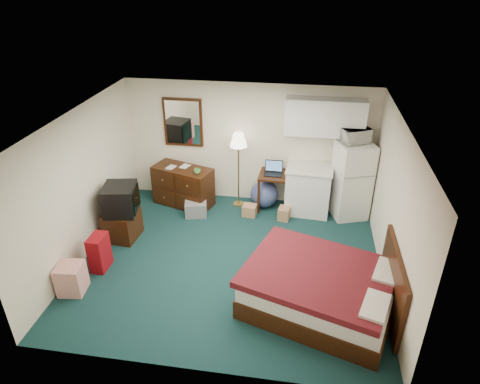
% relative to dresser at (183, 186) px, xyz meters
% --- Properties ---
extents(floor, '(5.00, 4.50, 0.01)m').
position_rel_dresser_xyz_m(floor, '(1.31, -1.80, -0.41)').
color(floor, '#14383A').
rests_on(floor, ground).
extents(ceiling, '(5.00, 4.50, 0.01)m').
position_rel_dresser_xyz_m(ceiling, '(1.31, -1.80, 2.09)').
color(ceiling, white).
rests_on(ceiling, walls).
extents(walls, '(5.01, 4.51, 2.50)m').
position_rel_dresser_xyz_m(walls, '(1.31, -1.80, 0.84)').
color(walls, white).
rests_on(walls, floor).
extents(mirror, '(0.80, 0.06, 1.00)m').
position_rel_dresser_xyz_m(mirror, '(-0.04, 0.42, 1.24)').
color(mirror, white).
rests_on(mirror, walls).
extents(upper_cabinets, '(1.50, 0.35, 0.70)m').
position_rel_dresser_xyz_m(upper_cabinets, '(2.76, 0.28, 1.54)').
color(upper_cabinets, white).
rests_on(upper_cabinets, walls).
extents(headboard, '(0.06, 1.56, 1.00)m').
position_rel_dresser_xyz_m(headboard, '(3.77, -2.67, 0.14)').
color(headboard, black).
rests_on(headboard, walls).
extents(dresser, '(1.32, 0.90, 0.83)m').
position_rel_dresser_xyz_m(dresser, '(0.00, 0.00, 0.00)').
color(dresser, black).
rests_on(dresser, floor).
extents(floor_lamp, '(0.38, 0.38, 1.58)m').
position_rel_dresser_xyz_m(floor_lamp, '(1.14, 0.15, 0.38)').
color(floor_lamp, tan).
rests_on(floor_lamp, floor).
extents(desk, '(0.64, 0.64, 0.77)m').
position_rel_dresser_xyz_m(desk, '(1.88, 0.13, -0.03)').
color(desk, black).
rests_on(desk, floor).
extents(exercise_ball, '(0.71, 0.71, 0.58)m').
position_rel_dresser_xyz_m(exercise_ball, '(1.67, 0.16, -0.13)').
color(exercise_ball, '#3A477C').
rests_on(exercise_ball, floor).
extents(kitchen_counter, '(0.90, 0.71, 0.94)m').
position_rel_dresser_xyz_m(kitchen_counter, '(2.56, 0.10, 0.06)').
color(kitchen_counter, white).
rests_on(kitchen_counter, floor).
extents(fridge, '(0.81, 0.81, 1.54)m').
position_rel_dresser_xyz_m(fridge, '(3.38, 0.08, 0.36)').
color(fridge, white).
rests_on(fridge, floor).
extents(bed, '(2.43, 2.14, 0.65)m').
position_rel_dresser_xyz_m(bed, '(2.79, -2.67, -0.09)').
color(bed, '#40080C').
rests_on(bed, floor).
extents(tv_stand, '(0.58, 0.62, 0.54)m').
position_rel_dresser_xyz_m(tv_stand, '(-0.77, -1.39, -0.15)').
color(tv_stand, black).
rests_on(tv_stand, floor).
extents(suitcase, '(0.24, 0.39, 0.62)m').
position_rel_dresser_xyz_m(suitcase, '(-0.78, -2.31, -0.10)').
color(suitcase, '#850306').
rests_on(suitcase, floor).
extents(retail_box, '(0.42, 0.42, 0.48)m').
position_rel_dresser_xyz_m(retail_box, '(-0.97, -2.91, -0.17)').
color(retail_box, silver).
rests_on(retail_box, floor).
extents(file_bin, '(0.48, 0.40, 0.30)m').
position_rel_dresser_xyz_m(file_bin, '(0.36, -0.43, -0.26)').
color(file_bin, slate).
rests_on(file_bin, floor).
extents(cardboard_box_a, '(0.29, 0.25, 0.23)m').
position_rel_dresser_xyz_m(cardboard_box_a, '(1.43, -0.26, -0.30)').
color(cardboard_box_a, '#9E7249').
rests_on(cardboard_box_a, floor).
extents(cardboard_box_b, '(0.25, 0.28, 0.25)m').
position_rel_dresser_xyz_m(cardboard_box_b, '(2.12, -0.30, -0.29)').
color(cardboard_box_b, '#9E7249').
rests_on(cardboard_box_b, floor).
extents(laptop, '(0.36, 0.30, 0.25)m').
position_rel_dresser_xyz_m(laptop, '(1.85, 0.10, 0.48)').
color(laptop, black).
rests_on(laptop, desk).
extents(crt_tv, '(0.66, 0.70, 0.52)m').
position_rel_dresser_xyz_m(crt_tv, '(-0.75, -1.37, 0.38)').
color(crt_tv, black).
rests_on(crt_tv, tv_stand).
extents(microwave, '(0.58, 0.50, 0.35)m').
position_rel_dresser_xyz_m(microwave, '(3.33, 0.11, 1.30)').
color(microwave, white).
rests_on(microwave, fridge).
extents(book_a, '(0.16, 0.07, 0.22)m').
position_rel_dresser_xyz_m(book_a, '(-0.30, 0.00, 0.52)').
color(book_a, '#9E7249').
rests_on(book_a, dresser).
extents(book_b, '(0.16, 0.07, 0.22)m').
position_rel_dresser_xyz_m(book_b, '(-0.03, 0.09, 0.52)').
color(book_b, '#9E7249').
rests_on(book_b, dresser).
extents(mug, '(0.16, 0.15, 0.13)m').
position_rel_dresser_xyz_m(mug, '(0.37, -0.20, 0.48)').
color(mug, '#509C4A').
rests_on(mug, dresser).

